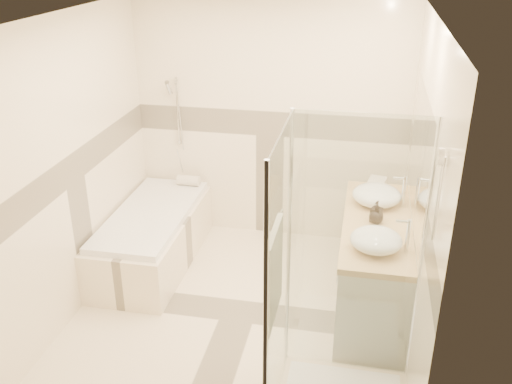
% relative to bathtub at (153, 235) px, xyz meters
% --- Properties ---
extents(room, '(2.82, 3.02, 2.52)m').
position_rel_bathtub_xyz_m(room, '(1.08, -0.64, 0.95)').
color(room, '#FDEAC9').
rests_on(room, ground).
extents(bathtub, '(0.75, 1.70, 0.56)m').
position_rel_bathtub_xyz_m(bathtub, '(0.00, 0.00, 0.00)').
color(bathtub, '#FFECCB').
rests_on(bathtub, ground).
extents(vanity, '(0.58, 1.62, 0.85)m').
position_rel_bathtub_xyz_m(vanity, '(2.15, -0.35, 0.12)').
color(vanity, white).
rests_on(vanity, ground).
extents(shower_enclosure, '(0.96, 0.93, 2.04)m').
position_rel_bathtub_xyz_m(shower_enclosure, '(1.86, -1.62, 0.20)').
color(shower_enclosure, '#FFECCB').
rests_on(shower_enclosure, ground).
extents(vessel_sink_near, '(0.43, 0.43, 0.17)m').
position_rel_bathtub_xyz_m(vessel_sink_near, '(2.13, -0.01, 0.63)').
color(vessel_sink_near, white).
rests_on(vessel_sink_near, vanity).
extents(vessel_sink_far, '(0.39, 0.39, 0.16)m').
position_rel_bathtub_xyz_m(vessel_sink_far, '(2.13, -0.82, 0.62)').
color(vessel_sink_far, white).
rests_on(vessel_sink_far, vanity).
extents(faucet_near, '(0.12, 0.03, 0.28)m').
position_rel_bathtub_xyz_m(faucet_near, '(2.35, -0.01, 0.71)').
color(faucet_near, silver).
rests_on(faucet_near, vanity).
extents(faucet_far, '(0.11, 0.03, 0.27)m').
position_rel_bathtub_xyz_m(faucet_far, '(2.35, -0.82, 0.70)').
color(faucet_far, silver).
rests_on(faucet_far, vanity).
extents(amenity_bottle_a, '(0.11, 0.11, 0.18)m').
position_rel_bathtub_xyz_m(amenity_bottle_a, '(2.13, -0.36, 0.63)').
color(amenity_bottle_a, black).
rests_on(amenity_bottle_a, vanity).
extents(amenity_bottle_b, '(0.15, 0.15, 0.15)m').
position_rel_bathtub_xyz_m(amenity_bottle_b, '(2.13, -0.38, 0.62)').
color(amenity_bottle_b, black).
rests_on(amenity_bottle_b, vanity).
extents(folded_towels, '(0.20, 0.28, 0.08)m').
position_rel_bathtub_xyz_m(folded_towels, '(2.13, 0.33, 0.58)').
color(folded_towels, white).
rests_on(folded_towels, vanity).
extents(rolled_towel, '(0.24, 0.11, 0.11)m').
position_rel_bathtub_xyz_m(rolled_towel, '(0.17, 0.69, 0.31)').
color(rolled_towel, white).
rests_on(rolled_towel, bathtub).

